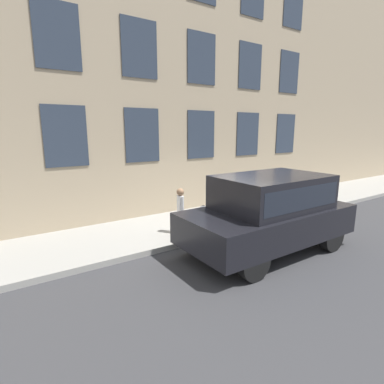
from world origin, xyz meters
TOP-DOWN VIEW (x-y plane):
  - ground_plane at (0.00, 0.00)m, footprint 80.00×80.00m
  - sidewalk at (1.39, 0.00)m, footprint 2.77×60.00m
  - building_facade at (2.92, 0.00)m, footprint 0.33×40.00m
  - fire_hydrant at (0.45, 0.39)m, footprint 0.32×0.44m
  - person at (0.64, 1.05)m, footprint 0.31×0.21m
  - parked_truck_charcoal_near at (-1.39, -0.33)m, footprint 2.06×4.46m

SIDE VIEW (x-z plane):
  - ground_plane at x=0.00m, z-range 0.00..0.00m
  - sidewalk at x=1.39m, z-range 0.00..0.15m
  - fire_hydrant at x=0.45m, z-range 0.16..0.91m
  - person at x=0.64m, z-range 0.28..1.58m
  - parked_truck_charcoal_near at x=-1.39m, z-range 0.13..2.08m
  - building_facade at x=2.92m, z-range 0.00..11.19m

